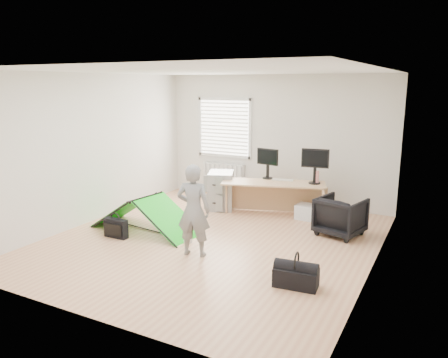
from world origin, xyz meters
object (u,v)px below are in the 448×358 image
at_px(filing_cabinet, 221,190).
at_px(thermos, 317,177).
at_px(monitor_left, 268,168).
at_px(desk, 273,199).
at_px(laptop_bag, 116,228).
at_px(office_chair, 340,216).
at_px(person, 194,210).
at_px(monitor_right, 315,171).
at_px(storage_crate, 310,212).
at_px(duffel_bag, 296,278).
at_px(kite, 146,214).

height_order(filing_cabinet, thermos, thermos).
xyz_separation_m(filing_cabinet, monitor_left, (0.92, 0.25, 0.51)).
relative_size(filing_cabinet, thermos, 3.11).
distance_m(desk, laptop_bag, 3.01).
bearing_deg(office_chair, person, 62.44).
bearing_deg(person, desk, -110.62).
bearing_deg(monitor_left, laptop_bag, -112.48).
distance_m(monitor_right, laptop_bag, 3.75).
relative_size(monitor_right, office_chair, 0.71).
bearing_deg(filing_cabinet, office_chair, -34.24).
xyz_separation_m(person, storage_crate, (1.02, 2.51, -0.55)).
height_order(thermos, laptop_bag, thermos).
height_order(monitor_left, duffel_bag, monitor_left).
distance_m(person, laptop_bag, 1.64).
distance_m(filing_cabinet, monitor_left, 1.08).
bearing_deg(kite, laptop_bag, -104.40).
bearing_deg(monitor_right, kite, -146.25).
bearing_deg(duffel_bag, filing_cabinet, 127.23).
height_order(monitor_left, kite, monitor_left).
xyz_separation_m(desk, person, (-0.32, -2.40, 0.36)).
height_order(kite, storage_crate, kite).
relative_size(thermos, duffel_bag, 0.44).
bearing_deg(thermos, person, -112.02).
bearing_deg(thermos, laptop_bag, -135.02).
distance_m(desk, kite, 2.46).
relative_size(desk, monitor_right, 3.85).
bearing_deg(person, duffel_bag, 156.89).
bearing_deg(kite, person, -15.90).
bearing_deg(kite, storage_crate, 46.86).
height_order(filing_cabinet, duffel_bag, filing_cabinet).
height_order(filing_cabinet, kite, filing_cabinet).
distance_m(desk, office_chair, 1.49).
bearing_deg(monitor_right, thermos, 20.63).
bearing_deg(person, monitor_left, -105.00).
relative_size(filing_cabinet, storage_crate, 1.53).
bearing_deg(duffel_bag, person, 164.30).
xyz_separation_m(desk, filing_cabinet, (-1.14, 0.01, 0.05)).
xyz_separation_m(filing_cabinet, duffel_bag, (2.51, -2.71, -0.26)).
xyz_separation_m(person, duffel_bag, (1.69, -0.30, -0.57)).
relative_size(office_chair, laptop_bag, 1.69).
bearing_deg(kite, office_chair, 30.95).
relative_size(filing_cabinet, person, 0.55).
height_order(desk, laptop_bag, desk).
distance_m(kite, storage_crate, 3.05).
bearing_deg(desk, filing_cabinet, 161.78).
xyz_separation_m(monitor_right, duffel_bag, (0.65, -2.95, -0.79)).
bearing_deg(duffel_bag, monitor_left, 112.72).
xyz_separation_m(monitor_left, office_chair, (1.63, -0.75, -0.56)).
relative_size(filing_cabinet, office_chair, 1.05).
relative_size(monitor_left, thermos, 1.89).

